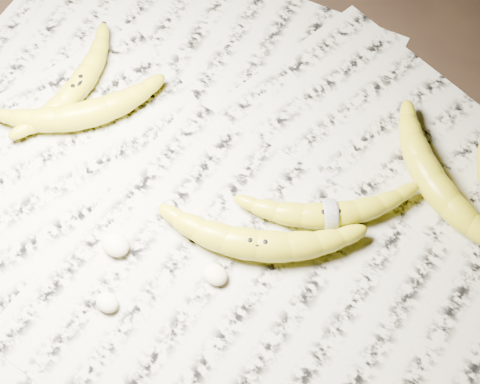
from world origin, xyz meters
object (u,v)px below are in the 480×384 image
Objects in this scene: banana_center at (258,244)px; banana_upper_a at (433,181)px; banana_taped at (330,214)px; banana_left_a at (77,86)px; banana_left_b at (82,114)px.

banana_center and banana_upper_a have the same top height.
banana_upper_a is (0.08, 0.11, 0.00)m from banana_taped.
banana_left_b reaches higher than banana_left_a.
banana_center is 1.05× the size of banana_upper_a.
banana_center reaches higher than banana_left_b.
banana_left_b is at bearing 151.04° from banana_taped.
banana_taped is (0.05, 0.08, -0.00)m from banana_center.
banana_left_a is 0.05m from banana_left_b.
banana_taped is at bearing 32.14° from banana_center.
banana_upper_a reaches higher than banana_left_b.
banana_center reaches higher than banana_taped.
banana_left_a is 0.48m from banana_upper_a.
banana_taped is (0.37, 0.03, 0.00)m from banana_left_a.
banana_left_b is at bearing -135.92° from banana_left_a.
banana_left_b reaches higher than banana_taped.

